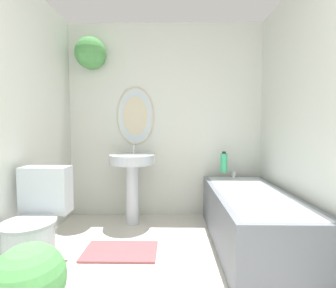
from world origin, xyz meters
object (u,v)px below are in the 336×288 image
(pedestal_sink, at_px, (132,171))
(shampoo_bottle, at_px, (224,162))
(toilet, at_px, (35,230))
(bathtub, at_px, (252,218))
(potted_plant, at_px, (28,286))

(pedestal_sink, distance_m, shampoo_bottle, 1.08)
(pedestal_sink, bearing_deg, toilet, -120.37)
(bathtub, xyz_separation_m, shampoo_bottle, (-0.13, 0.63, 0.43))
(pedestal_sink, xyz_separation_m, shampoo_bottle, (1.07, 0.10, 0.09))
(toilet, bearing_deg, bathtub, 14.37)
(bathtub, height_order, potted_plant, bathtub)
(potted_plant, bearing_deg, shampoo_bottle, 50.67)
(toilet, xyz_separation_m, bathtub, (1.78, 0.46, -0.07))
(toilet, bearing_deg, shampoo_bottle, 33.32)
(toilet, relative_size, potted_plant, 1.57)
(bathtub, relative_size, potted_plant, 3.07)
(shampoo_bottle, bearing_deg, pedestal_sink, -174.71)
(pedestal_sink, bearing_deg, bathtub, -23.70)
(potted_plant, bearing_deg, toilet, 116.58)
(pedestal_sink, xyz_separation_m, potted_plant, (-0.29, -1.56, -0.33))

